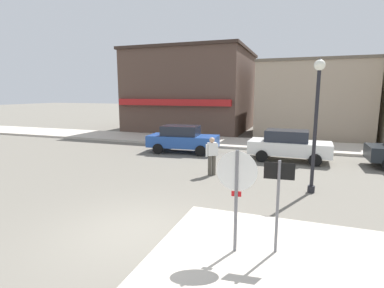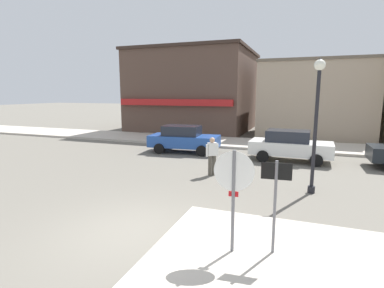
% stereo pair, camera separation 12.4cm
% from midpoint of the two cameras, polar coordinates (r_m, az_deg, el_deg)
% --- Properties ---
extents(ground_plane, '(160.00, 160.00, 0.00)m').
position_cam_midpoint_polar(ground_plane, '(7.89, -11.28, -16.16)').
color(ground_plane, '#6B665B').
extents(sidewalk_corner, '(6.40, 4.80, 0.15)m').
position_cam_midpoint_polar(sidewalk_corner, '(6.37, 21.89, -22.70)').
color(sidewalk_corner, beige).
rests_on(sidewalk_corner, ground).
extents(kerb_far, '(80.00, 4.00, 0.15)m').
position_cam_midpoint_polar(kerb_far, '(20.56, 8.94, 0.20)').
color(kerb_far, beige).
rests_on(kerb_far, ground).
extents(stop_sign, '(0.82, 0.09, 2.30)m').
position_cam_midpoint_polar(stop_sign, '(6.18, 7.89, -8.30)').
color(stop_sign, slate).
rests_on(stop_sign, ground).
extents(one_way_sign, '(0.60, 0.08, 2.10)m').
position_cam_midpoint_polar(one_way_sign, '(6.36, 15.50, -9.80)').
color(one_way_sign, slate).
rests_on(one_way_sign, ground).
extents(lamp_post, '(0.36, 0.36, 4.54)m').
position_cam_midpoint_polar(lamp_post, '(10.80, 22.37, 6.54)').
color(lamp_post, black).
rests_on(lamp_post, ground).
extents(parked_car_nearest, '(4.13, 2.13, 1.56)m').
position_cam_midpoint_polar(parked_car_nearest, '(17.37, -2.01, 1.04)').
color(parked_car_nearest, '#234C9E').
rests_on(parked_car_nearest, ground).
extents(parked_car_second, '(4.06, 2.00, 1.56)m').
position_cam_midpoint_polar(parked_car_second, '(15.98, 17.72, -0.17)').
color(parked_car_second, white).
rests_on(parked_car_second, ground).
extents(pedestrian_crossing_near, '(0.50, 0.40, 1.61)m').
position_cam_midpoint_polar(pedestrian_crossing_near, '(12.49, 3.53, -2.11)').
color(pedestrian_crossing_near, '#4C473D').
rests_on(pedestrian_crossing_near, ground).
extents(building_corner_shop, '(10.29, 10.49, 7.20)m').
position_cam_midpoint_polar(building_corner_shop, '(28.56, 0.20, 10.04)').
color(building_corner_shop, brown).
rests_on(building_corner_shop, ground).
extents(building_storefront_left_near, '(8.30, 7.56, 5.85)m').
position_cam_midpoint_polar(building_storefront_left_near, '(26.29, 21.66, 7.94)').
color(building_storefront_left_near, tan).
rests_on(building_storefront_left_near, ground).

